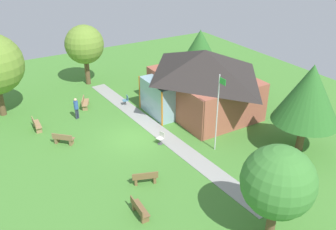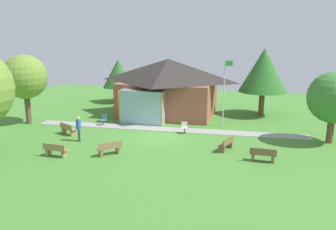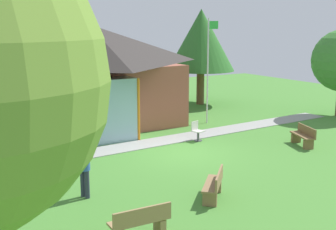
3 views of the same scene
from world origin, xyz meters
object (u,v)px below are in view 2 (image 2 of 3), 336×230
(flagpole, at_px, (224,90))
(tree_behind_pavilion_left, at_px, (118,73))
(visitor_strolling_lawn, at_px, (79,127))
(tree_west_hedge, at_px, (25,77))
(patio_chair_west, at_px, (103,120))
(bench_front_center, at_px, (110,149))
(tree_behind_pavilion_right, at_px, (264,70))
(pavilion, at_px, (167,86))
(patio_chair_lawn_spare, at_px, (185,128))
(bench_mid_left, at_px, (68,129))
(bench_front_left, at_px, (55,150))
(tree_east_hedge, at_px, (334,98))
(bench_mid_right, at_px, (227,144))
(bench_lawn_far_right, at_px, (263,155))

(flagpole, bearing_deg, tree_behind_pavilion_left, 149.19)
(flagpole, height_order, visitor_strolling_lawn, flagpole)
(flagpole, relative_size, tree_west_hedge, 0.95)
(flagpole, bearing_deg, patio_chair_west, -166.94)
(bench_front_center, bearing_deg, tree_behind_pavilion_right, 10.43)
(flagpole, height_order, patio_chair_west, flagpole)
(pavilion, height_order, patio_chair_lawn_spare, pavilion)
(bench_mid_left, distance_m, bench_front_left, 4.71)
(pavilion, height_order, flagpole, flagpole)
(tree_east_hedge, bearing_deg, bench_front_left, -155.97)
(bench_mid_left, relative_size, patio_chair_west, 1.80)
(bench_front_left, xyz_separation_m, visitor_strolling_lawn, (-0.21, 3.15, 0.62))
(patio_chair_west, bearing_deg, tree_east_hedge, -171.67)
(pavilion, distance_m, bench_mid_left, 9.90)
(bench_front_left, bearing_deg, pavilion, 75.88)
(bench_mid_left, bearing_deg, bench_mid_right, 23.20)
(tree_behind_pavilion_left, xyz_separation_m, tree_east_hedge, (19.52, -9.58, -0.03))
(bench_mid_right, bearing_deg, patio_chair_west, 91.00)
(pavilion, distance_m, visitor_strolling_lawn, 10.09)
(bench_front_center, height_order, bench_lawn_far_right, same)
(flagpole, distance_m, bench_lawn_far_right, 8.29)
(flagpole, height_order, tree_east_hedge, flagpole)
(bench_mid_left, relative_size, bench_front_left, 1.02)
(bench_lawn_far_right, distance_m, tree_west_hedge, 19.43)
(bench_mid_left, bearing_deg, bench_lawn_far_right, 17.37)
(bench_mid_left, relative_size, tree_east_hedge, 0.32)
(flagpole, bearing_deg, bench_front_left, -132.78)
(bench_front_left, height_order, patio_chair_west, patio_chair_west)
(patio_chair_west, height_order, tree_behind_pavilion_left, tree_behind_pavilion_left)
(patio_chair_lawn_spare, distance_m, visitor_strolling_lawn, 7.62)
(flagpole, xyz_separation_m, visitor_strolling_lawn, (-9.16, -6.52, -1.96))
(pavilion, xyz_separation_m, tree_behind_pavilion_right, (8.31, 2.14, 1.43))
(pavilion, relative_size, bench_front_center, 6.56)
(bench_mid_left, height_order, bench_lawn_far_right, same)
(patio_chair_lawn_spare, relative_size, tree_west_hedge, 0.15)
(pavilion, xyz_separation_m, bench_lawn_far_right, (8.46, -9.95, -2.25))
(pavilion, distance_m, patio_chair_lawn_spare, 6.54)
(tree_behind_pavilion_left, bearing_deg, bench_mid_left, -83.88)
(pavilion, distance_m, tree_behind_pavilion_left, 8.09)
(bench_front_left, distance_m, tree_behind_pavilion_right, 19.10)
(flagpole, relative_size, bench_front_left, 3.56)
(patio_chair_west, distance_m, tree_behind_pavilion_left, 10.14)
(bench_mid_right, relative_size, tree_behind_pavilion_left, 0.33)
(bench_lawn_far_right, relative_size, patio_chair_west, 1.76)
(patio_chair_lawn_spare, relative_size, visitor_strolling_lawn, 0.49)
(tree_behind_pavilion_left, bearing_deg, bench_front_left, -79.43)
(bench_mid_right, distance_m, tree_east_hedge, 7.88)
(bench_mid_left, bearing_deg, bench_front_left, -42.09)
(bench_front_left, xyz_separation_m, patio_chair_lawn_spare, (6.39, 6.91, 0.01))
(patio_chair_lawn_spare, bearing_deg, patio_chair_west, -22.21)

